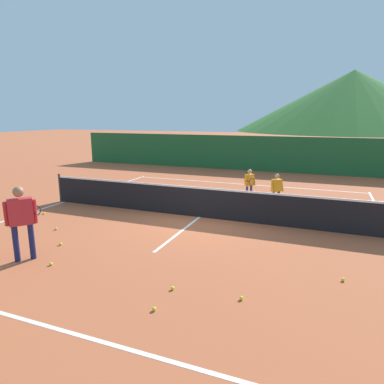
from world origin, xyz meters
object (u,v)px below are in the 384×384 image
Objects in this scene: tennis_ball_2 at (343,280)px; tennis_ball_6 at (44,213)px; student_0 at (250,182)px; student_1 at (276,188)px; tennis_ball_10 at (51,264)px; tennis_ball_3 at (56,229)px; instructor at (21,217)px; tennis_net at (200,202)px; tennis_ball_8 at (154,309)px; tennis_ball_1 at (172,288)px; tennis_ball_0 at (61,244)px; tennis_ball_5 at (241,298)px.

tennis_ball_6 is (-8.93, 1.44, 0.00)m from tennis_ball_2.
student_0 is 7.28m from tennis_ball_6.
student_1 is 17.70× the size of tennis_ball_10.
tennis_ball_3 is at bearing -35.65° from tennis_ball_6.
tennis_net is at bearing 61.39° from instructor.
tennis_ball_8 is (3.62, -0.77, -0.97)m from instructor.
tennis_ball_1 is at bearing -98.05° from student_1.
tennis_ball_8 is (6.00, -3.71, 0.00)m from tennis_ball_6.
tennis_ball_6 is at bearing 136.50° from tennis_ball_10.
tennis_ball_0 is at bearing -123.74° from tennis_net.
student_0 is 7.80m from tennis_ball_10.
tennis_net is at bearing 38.62° from tennis_ball_3.
tennis_ball_1 is 1.00× the size of tennis_ball_8.
tennis_ball_2 and tennis_ball_6 have the same top height.
tennis_net is 5.11m from tennis_ball_6.
tennis_net is 2.92m from student_1.
tennis_ball_6 is (-5.99, 2.96, 0.00)m from tennis_ball_1.
tennis_ball_8 is at bearing -142.26° from tennis_ball_2.
tennis_ball_6 and tennis_ball_8 have the same top height.
student_0 reaches higher than tennis_ball_8.
tennis_ball_2 is at bearing -61.73° from student_0.
tennis_ball_0 is at bearing -118.10° from student_0.
tennis_ball_2 is 1.00× the size of tennis_ball_5.
tennis_net is at bearing 104.22° from tennis_ball_1.
tennis_ball_2 and tennis_ball_5 have the same top height.
tennis_ball_10 is (-2.88, 0.74, 0.00)m from tennis_ball_8.
tennis_ball_0 is at bearing 153.76° from tennis_ball_8.
tennis_ball_1 is 1.00× the size of tennis_ball_6.
instructor is at bearing -64.82° from tennis_ball_3.
student_1 is at bearing 82.85° from tennis_ball_8.
tennis_ball_0 and tennis_ball_10 have the same top height.
student_1 is 17.70× the size of tennis_ball_2.
tennis_ball_2 is at bearing 14.71° from tennis_ball_10.
tennis_ball_5 and tennis_ball_8 have the same top height.
tennis_net is 164.88× the size of tennis_ball_0.
tennis_ball_3 is 1.00× the size of tennis_ball_5.
student_0 is 0.99× the size of student_1.
tennis_ball_8 is (-2.92, -2.26, 0.00)m from tennis_ball_2.
tennis_ball_3 is 6.01m from tennis_ball_5.
tennis_ball_8 is at bearing -12.02° from instructor.
instructor is 24.51× the size of tennis_ball_8.
tennis_ball_1 and tennis_ball_5 have the same top height.
student_1 is 7.84m from tennis_ball_6.
student_0 is 17.60× the size of tennis_ball_5.
instructor is 3.90m from tennis_ball_6.
tennis_ball_6 is (-2.38, 2.93, -0.97)m from instructor.
tennis_ball_2 is (6.54, 1.49, -0.97)m from instructor.
instructor reaches higher than tennis_ball_3.
instructor is 24.51× the size of tennis_ball_2.
tennis_net is 164.88× the size of tennis_ball_10.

